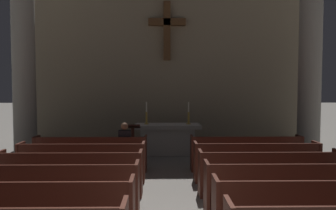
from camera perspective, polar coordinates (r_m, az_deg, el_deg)
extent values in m
cube|color=#4C2319|center=(5.65, -21.37, -13.81)|extent=(2.87, 0.05, 0.50)
cube|color=#4C2319|center=(5.59, -5.74, -16.18)|extent=(0.06, 0.50, 0.95)
cube|color=#4C2319|center=(6.90, -17.46, -12.93)|extent=(2.87, 0.40, 0.05)
cube|color=#4C2319|center=(6.62, -18.07, -11.18)|extent=(2.87, 0.05, 0.50)
cube|color=#4C2319|center=(7.13, -17.00, -14.27)|extent=(2.87, 0.04, 0.40)
cube|color=#4C2319|center=(6.61, -4.94, -13.06)|extent=(0.06, 0.50, 0.95)
cube|color=#4C2319|center=(7.90, -15.20, -10.80)|extent=(2.87, 0.40, 0.05)
cube|color=#4C2319|center=(7.63, -15.66, -9.20)|extent=(2.87, 0.05, 0.50)
cube|color=#4C2319|center=(8.13, -14.86, -12.04)|extent=(2.87, 0.04, 0.40)
cube|color=#4C2319|center=(7.65, -4.36, -10.78)|extent=(0.06, 0.50, 0.95)
cube|color=#4C2319|center=(8.35, -25.17, -9.89)|extent=(0.06, 0.50, 0.95)
cube|color=#4C2319|center=(8.92, -13.48, -9.14)|extent=(2.87, 0.40, 0.05)
cube|color=#4C2319|center=(8.65, -13.83, -7.68)|extent=(2.87, 0.05, 0.50)
cube|color=#4C2319|center=(9.14, -13.21, -10.28)|extent=(2.87, 0.04, 0.40)
cube|color=#4C2319|center=(8.69, -3.93, -9.05)|extent=(0.06, 0.50, 0.95)
cube|color=#4C2319|center=(9.32, -22.43, -8.46)|extent=(0.06, 0.50, 0.95)
cube|color=#4C2319|center=(9.95, -12.12, -7.82)|extent=(2.87, 0.40, 0.05)
cube|color=#4C2319|center=(9.68, -12.40, -6.48)|extent=(2.87, 0.05, 0.50)
cube|color=#4C2319|center=(10.17, -11.91, -8.87)|extent=(2.87, 0.04, 0.40)
cube|color=#4C2319|center=(9.74, -3.60, -7.69)|extent=(0.06, 0.50, 0.95)
cube|color=#4C2319|center=(10.30, -20.23, -7.28)|extent=(0.06, 0.50, 0.95)
cube|color=#4C2319|center=(5.77, 22.87, -13.46)|extent=(2.87, 0.05, 0.50)
cube|color=#4C2319|center=(5.63, 7.58, -16.05)|extent=(0.06, 0.50, 0.95)
cube|color=#4C2319|center=(7.01, 18.43, -12.70)|extent=(2.87, 0.40, 0.05)
cube|color=#4C2319|center=(6.73, 19.12, -10.96)|extent=(2.87, 0.05, 0.50)
cube|color=#4C2319|center=(7.23, 17.91, -14.04)|extent=(2.87, 0.04, 0.40)
cube|color=#4C2319|center=(6.65, 6.18, -12.99)|extent=(0.06, 0.50, 0.95)
cube|color=#4C2319|center=(7.99, 15.83, -10.65)|extent=(2.87, 0.40, 0.05)
cube|color=#4C2319|center=(7.72, 16.35, -9.06)|extent=(2.87, 0.05, 0.50)
cube|color=#4C2319|center=(8.22, 15.44, -11.88)|extent=(2.87, 0.04, 0.40)
cube|color=#4C2319|center=(7.68, 5.17, -10.74)|extent=(0.06, 0.50, 0.95)
cube|color=#4C2319|center=(9.00, 13.84, -9.04)|extent=(2.87, 0.40, 0.05)
cube|color=#4C2319|center=(8.73, 14.25, -7.58)|extent=(2.87, 0.05, 0.50)
cube|color=#4C2319|center=(9.22, 13.53, -10.17)|extent=(2.87, 0.04, 0.40)
cube|color=#4C2319|center=(8.72, 4.42, -9.02)|extent=(0.06, 0.50, 0.95)
cube|color=#4C2319|center=(9.45, 22.59, -8.30)|extent=(0.06, 0.50, 0.95)
cube|color=#4C2319|center=(10.02, 12.26, -7.74)|extent=(2.87, 0.40, 0.05)
cube|color=#4C2319|center=(9.76, 12.59, -6.41)|extent=(2.87, 0.05, 0.50)
cube|color=#4C2319|center=(10.24, 12.02, -8.79)|extent=(2.87, 0.04, 0.40)
cube|color=#4C2319|center=(9.77, 3.83, -7.66)|extent=(0.06, 0.50, 0.95)
cube|color=#4C2319|center=(10.42, 20.22, -7.16)|extent=(0.06, 0.50, 0.95)
cube|color=#9E998E|center=(12.15, -21.70, -7.51)|extent=(0.98, 0.98, 0.20)
cylinder|color=#9E998E|center=(12.00, -22.08, 9.25)|extent=(0.70, 0.70, 7.25)
cube|color=#9E998E|center=(12.27, 21.41, -7.39)|extent=(0.98, 0.98, 0.20)
cylinder|color=#9E998E|center=(12.13, 21.77, 9.19)|extent=(0.70, 0.70, 7.25)
cube|color=#A8A399|center=(11.96, -0.08, -5.78)|extent=(1.76, 0.72, 0.88)
cube|color=#A8A399|center=(11.89, -0.08, -3.40)|extent=(2.20, 0.90, 0.12)
cube|color=silver|center=(11.88, -0.08, -3.09)|extent=(2.09, 0.86, 0.01)
cylinder|color=#B79338|center=(11.89, -3.46, -3.01)|extent=(0.16, 0.16, 0.02)
cylinder|color=#B79338|center=(11.87, -3.46, -2.10)|extent=(0.07, 0.07, 0.40)
cylinder|color=silver|center=(11.84, -3.47, -0.32)|extent=(0.04, 0.04, 0.33)
cylinder|color=#B79338|center=(11.91, 3.30, -3.00)|extent=(0.16, 0.16, 0.02)
cylinder|color=#B79338|center=(11.89, 3.30, -2.09)|extent=(0.07, 0.07, 0.40)
cylinder|color=silver|center=(11.86, 3.31, -0.32)|extent=(0.04, 0.04, 0.33)
cube|color=gray|center=(13.55, -0.18, 9.93)|extent=(10.02, 0.25, 7.78)
cube|color=brown|center=(13.35, -0.17, 11.72)|extent=(0.25, 0.25, 2.12)
cube|color=brown|center=(13.40, -0.17, 13.06)|extent=(1.36, 0.25, 0.25)
cylinder|color=#4C2319|center=(10.89, -5.62, -8.96)|extent=(0.36, 0.36, 0.04)
cylinder|color=#4C2319|center=(10.80, -5.63, -6.34)|extent=(0.10, 0.10, 1.05)
cube|color=#4C2319|center=(10.72, -5.65, -3.41)|extent=(0.44, 0.31, 0.15)
cube|color=#26262B|center=(10.03, -6.74, -8.84)|extent=(0.24, 0.14, 0.45)
cube|color=#26262B|center=(9.85, -6.83, -7.38)|extent=(0.28, 0.36, 0.12)
cube|color=black|center=(9.66, -6.92, -5.60)|extent=(0.32, 0.20, 0.54)
sphere|color=#9E7051|center=(9.61, -6.94, -3.36)|extent=(0.20, 0.20, 0.20)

